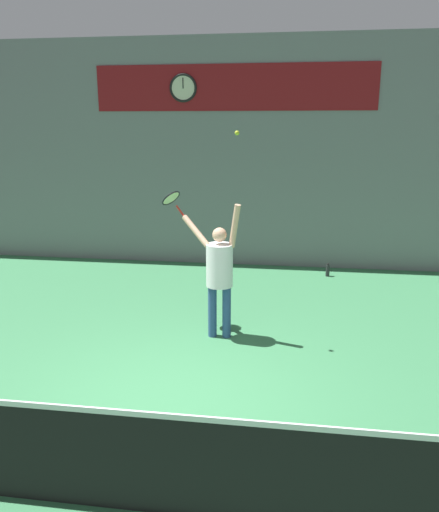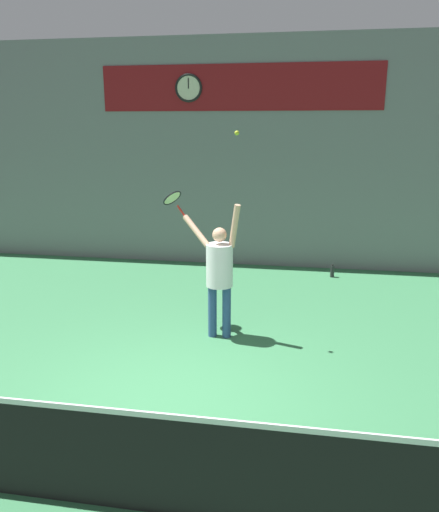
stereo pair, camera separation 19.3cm
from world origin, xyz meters
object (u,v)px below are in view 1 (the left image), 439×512
Objects in this scene: tennis_player at (219,270)px; tennis_ball at (237,133)px; scoreboard_clock at (183,88)px; water_bottle at (328,270)px; tennis_racket at (172,199)px.

tennis_player is 32.03× the size of tennis_ball.
tennis_ball reaches higher than tennis_player.
tennis_ball is (1.63, -4.17, -0.88)m from scoreboard_clock.
tennis_player is at bearing -118.39° from water_bottle.
tennis_ball is at bearing -26.74° from tennis_racket.
tennis_ball is 0.23× the size of water_bottle.
scoreboard_clock is at bearing 98.88° from tennis_racket.
tennis_player is 4.03m from water_bottle.
tennis_racket is 1.56m from tennis_ball.
tennis_ball is 4.85m from water_bottle.
tennis_racket is at bearing 150.66° from tennis_player.
water_bottle is (1.86, 3.44, -0.94)m from tennis_player.
tennis_ball is (1.07, -0.54, 1.01)m from tennis_racket.
scoreboard_clock is 2.13× the size of water_bottle.
tennis_ball reaches higher than water_bottle.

